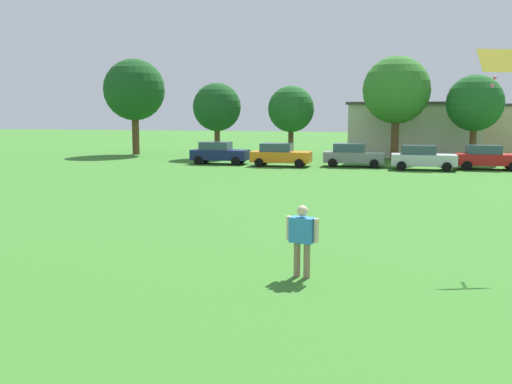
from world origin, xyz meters
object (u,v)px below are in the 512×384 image
object	(u,v)px
tree_center	(291,109)
tree_far_left	(134,90)
parked_car_red_4	(487,157)
parked_car_orange_1	(280,155)
adult_bystander	(302,235)
kite	(497,63)
tree_far_right	(475,103)
parked_car_gray_2	(353,155)
tree_left	(217,107)
parked_car_silver_3	(422,157)
parked_car_navy_0	(219,153)
tree_right	(396,90)

from	to	relation	value
tree_center	tree_far_left	bearing A→B (deg)	177.92
tree_far_left	tree_center	bearing A→B (deg)	-2.08
parked_car_red_4	parked_car_orange_1	bearing A→B (deg)	-175.65
adult_bystander	parked_car_orange_1	distance (m)	28.06
adult_bystander	parked_car_orange_1	size ratio (longest dim) A/B	0.41
parked_car_red_4	tree_far_left	world-z (taller)	tree_far_left
parked_car_orange_1	kite	bearing A→B (deg)	-65.49
tree_far_right	tree_center	bearing A→B (deg)	176.61
parked_car_gray_2	tree_left	world-z (taller)	tree_left
adult_bystander	parked_car_silver_3	distance (m)	27.46
parked_car_orange_1	parked_car_gray_2	bearing A→B (deg)	10.35
adult_bystander	parked_car_orange_1	xyz separation A→B (m)	(-5.97, 27.42, -0.20)
parked_car_silver_3	tree_left	world-z (taller)	tree_left
parked_car_orange_1	parked_car_red_4	bearing A→B (deg)	4.35
parked_car_red_4	tree_far_left	distance (m)	30.86
parked_car_navy_0	parked_car_silver_3	bearing A→B (deg)	-3.94
parked_car_orange_1	tree_center	xyz separation A→B (m)	(-0.58, 7.63, 3.29)
parked_car_silver_3	tree_center	size ratio (longest dim) A/B	0.70
parked_car_silver_3	tree_center	distance (m)	13.58
tree_far_left	tree_right	size ratio (longest dim) A/B	1.04
parked_car_orange_1	parked_car_gray_2	distance (m)	5.28
parked_car_navy_0	parked_car_orange_1	size ratio (longest dim) A/B	1.00
parked_car_orange_1	parked_car_silver_3	distance (m)	9.98
tree_center	parked_car_orange_1	bearing A→B (deg)	-85.67
tree_center	tree_right	xyz separation A→B (m)	(8.68, -0.76, 1.50)
parked_car_silver_3	tree_far_right	xyz separation A→B (m)	(4.10, 7.02, 3.74)
parked_car_gray_2	tree_right	xyz separation A→B (m)	(2.91, 5.92, 4.79)
kite	parked_car_red_4	size ratio (longest dim) A/B	0.27
parked_car_navy_0	tree_far_left	distance (m)	13.70
tree_far_left	tree_right	world-z (taller)	tree_far_left
tree_right	tree_far_right	world-z (taller)	tree_right
parked_car_navy_0	tree_far_right	bearing A→B (deg)	17.52
tree_far_right	kite	bearing A→B (deg)	-96.22
parked_car_orange_1	tree_far_left	world-z (taller)	tree_far_left
parked_car_navy_0	parked_car_gray_2	xyz separation A→B (m)	(10.10, 0.18, 0.00)
parked_car_gray_2	tree_center	distance (m)	9.42
parked_car_gray_2	parked_car_silver_3	size ratio (longest dim) A/B	1.00
tree_center	tree_far_right	size ratio (longest dim) A/B	0.90
tree_right	adult_bystander	bearing A→B (deg)	-93.56
parked_car_navy_0	parked_car_silver_3	xyz separation A→B (m)	(14.88, -1.03, 0.00)
parked_car_navy_0	parked_car_silver_3	world-z (taller)	same
parked_car_navy_0	parked_car_gray_2	distance (m)	10.11
parked_car_orange_1	tree_far_right	distance (m)	16.06
kite	tree_center	world-z (taller)	tree_center
kite	tree_right	bearing A→B (deg)	94.99
parked_car_gray_2	parked_car_red_4	distance (m)	9.14
parked_car_orange_1	tree_far_right	size ratio (longest dim) A/B	0.63
parked_car_orange_1	tree_right	distance (m)	11.65
parked_car_orange_1	adult_bystander	bearing A→B (deg)	-77.72
parked_car_gray_2	parked_car_red_4	bearing A→B (deg)	0.89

